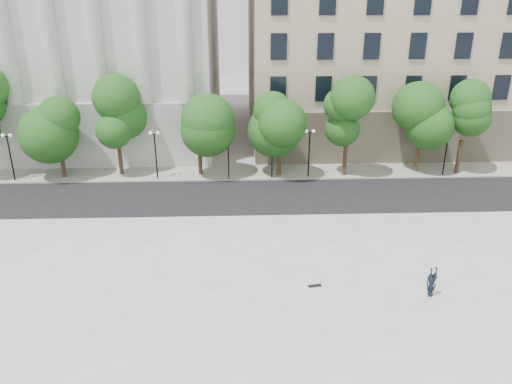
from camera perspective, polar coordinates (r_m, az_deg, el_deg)
The scene contains 12 objects.
ground at distance 23.60m, azimuth -2.76°, elevation -18.34°, with size 160.00×160.00×0.00m, color #AAA8A1.
plaza at distance 25.82m, azimuth -2.72°, elevation -13.61°, with size 44.00×22.00×0.45m, color white.
street at distance 39.05m, azimuth -2.58°, elevation -0.84°, with size 60.00×8.00×0.02m, color black.
far_sidewalk at distance 44.61m, azimuth -2.55°, elevation 2.25°, with size 60.00×4.00×0.12m, color #ACAA9F.
building_west at distance 59.14m, azimuth -20.39°, elevation 18.65°, with size 31.50×27.65×25.60m.
building_east at distance 60.24m, azimuth 17.65°, elevation 17.35°, with size 36.00×26.15×23.00m.
traffic_light_west at distance 41.86m, azimuth -3.22°, elevation 6.18°, with size 1.00×1.85×4.24m.
traffic_light_east at distance 41.98m, azimuth 1.88°, elevation 6.09°, with size 0.38×1.59×4.14m.
person_lying at distance 28.00m, azimuth 19.29°, elevation -10.73°, with size 0.60×0.40×1.66m, color black.
skateboard at distance 27.51m, azimuth 6.73°, elevation -10.59°, with size 0.73×0.19×0.07m, color black.
street_trees at distance 42.62m, azimuth -3.20°, elevation 8.33°, with size 44.57×4.80×7.79m.
lamp_posts at distance 42.35m, azimuth -2.52°, elevation 5.33°, with size 37.92×0.28×4.49m.
Camera 1 is at (0.40, -17.90, 15.38)m, focal length 35.00 mm.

